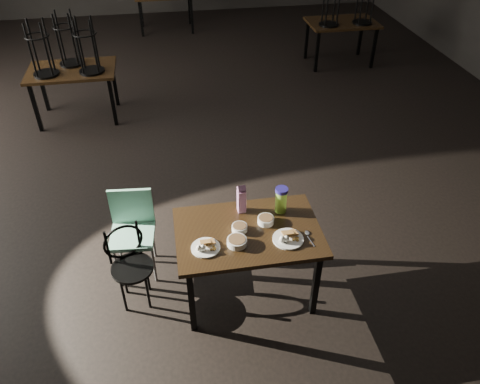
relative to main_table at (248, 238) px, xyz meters
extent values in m
plane|color=black|center=(-0.22, 2.76, -0.67)|extent=(12.00, 12.00, 0.00)
cube|color=black|center=(0.00, 0.00, 0.06)|extent=(1.20, 0.80, 0.04)
cube|color=black|center=(-0.52, -0.32, -0.32)|extent=(0.05, 0.05, 0.71)
cube|color=black|center=(0.52, -0.32, -0.32)|extent=(0.05, 0.05, 0.71)
cube|color=black|center=(-0.52, 0.32, -0.32)|extent=(0.05, 0.05, 0.71)
cube|color=black|center=(0.52, 0.32, -0.32)|extent=(0.05, 0.05, 0.71)
cylinder|color=white|center=(-0.37, -0.15, 0.09)|extent=(0.23, 0.23, 0.01)
cube|color=#AD713D|center=(-0.36, -0.11, 0.13)|extent=(0.08, 0.08, 0.04)
cube|color=#AD713D|center=(-0.34, -0.11, 0.13)|extent=(0.10, 0.10, 0.03)
ellipsoid|color=white|center=(-0.42, -0.18, 0.12)|extent=(0.04, 0.04, 0.06)
ellipsoid|color=white|center=(-0.39, -0.18, 0.12)|extent=(0.04, 0.04, 0.06)
cylinder|color=white|center=(0.30, -0.16, 0.09)|extent=(0.25, 0.25, 0.02)
cube|color=#AD713D|center=(0.30, -0.12, 0.14)|extent=(0.09, 0.09, 0.04)
cube|color=#AD713D|center=(0.33, -0.12, 0.14)|extent=(0.11, 0.11, 0.03)
ellipsoid|color=white|center=(0.24, -0.19, 0.12)|extent=(0.05, 0.05, 0.06)
ellipsoid|color=white|center=(0.27, -0.19, 0.12)|extent=(0.05, 0.05, 0.06)
cylinder|color=white|center=(-0.07, 0.02, 0.10)|extent=(0.13, 0.13, 0.05)
cylinder|color=brown|center=(-0.07, 0.02, 0.12)|extent=(0.11, 0.11, 0.01)
cylinder|color=white|center=(0.16, 0.07, 0.11)|extent=(0.14, 0.14, 0.05)
cylinder|color=brown|center=(0.16, 0.07, 0.13)|extent=(0.12, 0.12, 0.01)
cylinder|color=white|center=(-0.12, -0.14, 0.11)|extent=(0.16, 0.16, 0.05)
cylinder|color=brown|center=(-0.12, -0.14, 0.13)|extent=(0.14, 0.14, 0.01)
cube|color=#821769|center=(-0.01, 0.26, 0.19)|extent=(0.07, 0.07, 0.22)
cube|color=#821769|center=(-0.01, 0.26, 0.32)|extent=(0.07, 0.07, 0.07)
cylinder|color=#A3E844|center=(0.32, 0.21, 0.18)|extent=(0.10, 0.10, 0.21)
cylinder|color=navy|center=(0.32, 0.21, 0.30)|extent=(0.12, 0.12, 0.03)
ellipsoid|color=silver|center=(0.47, -0.11, 0.08)|extent=(0.05, 0.06, 0.01)
cube|color=silver|center=(0.47, -0.21, 0.08)|extent=(0.03, 0.13, 0.00)
cylinder|color=black|center=(-0.99, 0.07, -0.26)|extent=(0.36, 0.36, 0.03)
torus|color=black|center=(-1.04, 0.22, -0.08)|extent=(0.34, 0.14, 0.35)
cylinder|color=black|center=(-0.88, 0.18, -0.47)|extent=(0.02, 0.02, 0.41)
cylinder|color=black|center=(-1.09, 0.18, -0.47)|extent=(0.02, 0.02, 0.41)
cylinder|color=black|center=(-1.09, -0.03, -0.47)|extent=(0.02, 0.02, 0.41)
cylinder|color=black|center=(-0.88, -0.03, -0.47)|extent=(0.02, 0.02, 0.41)
cube|color=#7BC0A5|center=(-0.98, 0.44, -0.22)|extent=(0.42, 0.42, 0.04)
cube|color=#7BC0A5|center=(-0.97, 0.61, -0.02)|extent=(0.39, 0.07, 0.37)
cylinder|color=slate|center=(-1.15, 0.27, -0.45)|extent=(0.02, 0.02, 0.45)
cylinder|color=slate|center=(-0.82, 0.27, -0.45)|extent=(0.02, 0.02, 0.45)
cylinder|color=slate|center=(-1.15, 0.60, -0.45)|extent=(0.02, 0.02, 0.45)
cylinder|color=slate|center=(-0.82, 0.60, -0.45)|extent=(0.02, 0.02, 0.45)
cube|color=black|center=(-1.82, 3.71, 0.06)|extent=(1.20, 0.80, 0.04)
cube|color=black|center=(-2.34, 3.39, -0.32)|extent=(0.05, 0.05, 0.71)
cube|color=black|center=(-1.30, 3.39, -0.32)|extent=(0.05, 0.05, 0.71)
cube|color=black|center=(-2.34, 4.03, -0.32)|extent=(0.05, 0.05, 0.71)
cube|color=black|center=(-1.30, 4.03, -0.32)|extent=(0.05, 0.05, 0.71)
cylinder|color=black|center=(-2.12, 3.56, 0.09)|extent=(0.34, 0.34, 0.03)
torus|color=black|center=(-2.12, 3.56, 0.59)|extent=(0.32, 0.32, 0.02)
cylinder|color=black|center=(-2.03, 3.66, 0.46)|extent=(0.03, 0.03, 0.70)
cylinder|color=black|center=(-2.22, 3.66, 0.46)|extent=(0.03, 0.03, 0.70)
cylinder|color=black|center=(-2.22, 3.46, 0.46)|extent=(0.03, 0.03, 0.70)
cylinder|color=black|center=(-2.03, 3.46, 0.46)|extent=(0.03, 0.03, 0.70)
cylinder|color=black|center=(-1.52, 3.56, 0.09)|extent=(0.34, 0.34, 0.03)
torus|color=black|center=(-1.52, 3.56, 0.59)|extent=(0.32, 0.32, 0.02)
cylinder|color=black|center=(-1.43, 3.66, 0.46)|extent=(0.03, 0.03, 0.70)
cylinder|color=black|center=(-1.62, 3.66, 0.46)|extent=(0.03, 0.03, 0.70)
cylinder|color=black|center=(-1.62, 3.46, 0.46)|extent=(0.03, 0.03, 0.70)
cylinder|color=black|center=(-1.43, 3.46, 0.46)|extent=(0.03, 0.03, 0.70)
cylinder|color=black|center=(-1.82, 3.89, 0.09)|extent=(0.34, 0.34, 0.03)
torus|color=black|center=(-1.82, 3.89, 0.59)|extent=(0.32, 0.32, 0.02)
cylinder|color=black|center=(-1.73, 3.99, 0.46)|extent=(0.03, 0.03, 0.70)
cylinder|color=black|center=(-1.92, 3.99, 0.46)|extent=(0.03, 0.03, 0.70)
cylinder|color=black|center=(-1.92, 3.79, 0.46)|extent=(0.03, 0.03, 0.70)
cylinder|color=black|center=(-1.73, 3.79, 0.46)|extent=(0.03, 0.03, 0.70)
cube|color=black|center=(2.62, 5.08, 0.06)|extent=(1.20, 0.80, 0.04)
cube|color=black|center=(2.10, 4.76, -0.32)|extent=(0.05, 0.05, 0.71)
cube|color=black|center=(3.14, 4.76, -0.32)|extent=(0.05, 0.05, 0.71)
cube|color=black|center=(2.10, 5.40, -0.32)|extent=(0.05, 0.05, 0.71)
cube|color=black|center=(3.14, 5.40, -0.32)|extent=(0.05, 0.05, 0.71)
cylinder|color=black|center=(2.32, 4.93, 0.09)|extent=(0.34, 0.34, 0.03)
cylinder|color=black|center=(2.42, 5.02, 0.46)|extent=(0.03, 0.03, 0.70)
cylinder|color=black|center=(2.22, 5.02, 0.46)|extent=(0.03, 0.03, 0.70)
cylinder|color=black|center=(2.22, 4.83, 0.46)|extent=(0.03, 0.03, 0.70)
cylinder|color=black|center=(2.42, 4.83, 0.46)|extent=(0.03, 0.03, 0.70)
cylinder|color=black|center=(2.92, 4.93, 0.09)|extent=(0.34, 0.34, 0.03)
cylinder|color=black|center=(2.82, 4.83, 0.46)|extent=(0.03, 0.03, 0.70)
cylinder|color=black|center=(3.02, 4.83, 0.46)|extent=(0.03, 0.03, 0.70)
cube|color=black|center=(-0.90, 7.14, -0.32)|extent=(0.05, 0.05, 0.71)
cube|color=black|center=(0.14, 7.14, -0.32)|extent=(0.05, 0.05, 0.71)
cube|color=black|center=(-0.90, 7.78, -0.32)|extent=(0.05, 0.05, 0.71)
cube|color=black|center=(0.14, 7.78, -0.32)|extent=(0.05, 0.05, 0.71)
camera|label=1|loc=(-0.55, -2.81, 2.66)|focal=35.00mm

